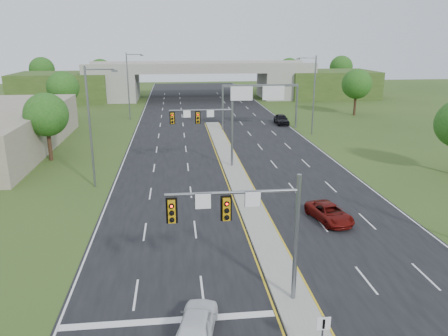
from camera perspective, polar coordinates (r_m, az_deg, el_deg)
ground at (r=24.35m, az=8.98°, el=-16.74°), size 240.00×240.00×0.00m
road at (r=56.43m, az=-0.27°, el=3.02°), size 24.00×160.00×0.02m
median at (r=44.91m, az=1.37°, el=-0.46°), size 2.00×54.00×0.16m
lane_markings at (r=50.50m, az=-0.21°, el=1.40°), size 23.72×160.00×0.01m
signal_mast_near at (r=21.57m, az=3.75°, el=-6.87°), size 6.62×0.60×7.00m
signal_mast_far at (r=45.41m, az=-1.77°, el=5.74°), size 6.62×0.60×7.00m
keep_right_sign at (r=19.96m, az=12.78°, el=-20.07°), size 0.60×0.13×2.20m
sign_gantry at (r=66.15m, az=4.63°, el=9.59°), size 11.58×0.44×6.67m
overpass at (r=100.17m, az=-3.09°, el=11.04°), size 80.00×14.00×8.10m
lightpole_l_mid at (r=40.86m, az=-16.88°, el=5.77°), size 2.85×0.25×11.00m
lightpole_l_far at (r=75.24m, az=-12.28°, el=10.79°), size 2.85×0.25×11.00m
lightpole_r_far at (r=62.94m, az=11.52°, el=9.75°), size 2.85×0.25×11.00m
tree_l_near at (r=52.14m, az=-22.21°, el=6.45°), size 4.80×4.80×7.60m
tree_l_mid at (r=77.10m, az=-20.30°, el=9.83°), size 5.20×5.20×8.12m
tree_r_mid at (r=81.42m, az=16.94°, el=10.45°), size 5.20×5.20×8.12m
tree_back_a at (r=118.22m, az=-22.68°, el=11.79°), size 6.00×6.00×8.85m
tree_back_b at (r=115.23m, az=-15.82°, el=12.16°), size 5.60×5.60×8.32m
tree_back_c at (r=117.64m, az=8.51°, el=12.68°), size 5.60×5.60×8.32m
tree_back_d at (r=121.93m, az=15.05°, el=12.59°), size 6.00×6.00×8.85m
car_white at (r=21.32m, az=-3.58°, el=-19.59°), size 2.49×4.39×1.41m
car_far_a at (r=33.99m, az=13.61°, el=-5.72°), size 3.00×4.90×1.27m
car_far_c at (r=70.81m, az=7.51°, el=6.34°), size 1.92×4.66×1.58m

